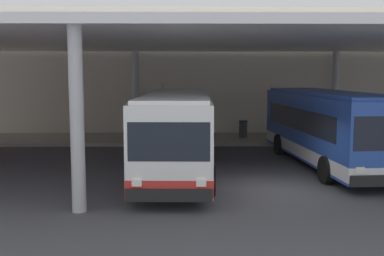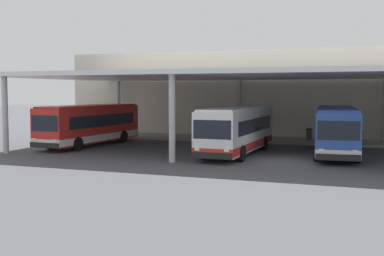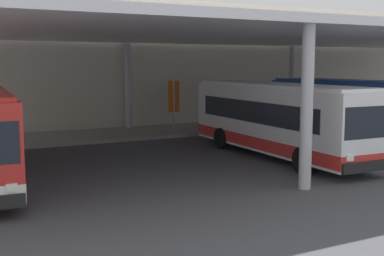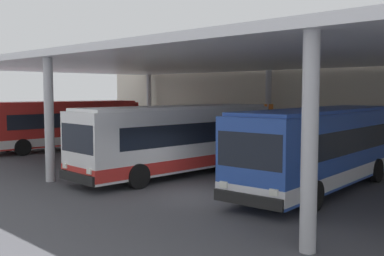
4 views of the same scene
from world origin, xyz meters
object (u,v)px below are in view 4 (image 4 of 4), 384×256
(banner_sign, at_px, (268,122))
(bus_nearest_bay, at_px, (63,124))
(bus_middle_bay, at_px, (321,147))
(trash_bin, at_px, (348,149))
(bus_second_bay, at_px, (178,139))

(banner_sign, bearing_deg, bus_nearest_bay, -146.69)
(bus_middle_bay, xyz_separation_m, trash_bin, (-2.58, 7.77, -0.98))
(bus_second_bay, relative_size, bus_middle_bay, 0.99)
(bus_nearest_bay, distance_m, trash_bin, 17.95)
(trash_bin, xyz_separation_m, banner_sign, (-4.67, -0.96, 1.30))
(bus_second_bay, distance_m, bus_middle_bay, 6.54)
(bus_second_bay, relative_size, banner_sign, 3.31)
(trash_bin, bearing_deg, bus_second_bay, -111.51)
(bus_middle_bay, relative_size, trash_bin, 10.91)
(bus_nearest_bay, bearing_deg, bus_second_bay, -5.36)
(trash_bin, height_order, banner_sign, banner_sign)
(bus_middle_bay, bearing_deg, banner_sign, 136.80)
(bus_second_bay, height_order, banner_sign, banner_sign)
(bus_second_bay, distance_m, trash_bin, 10.22)
(bus_nearest_bay, bearing_deg, trash_bin, 27.66)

